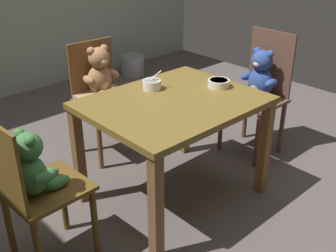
% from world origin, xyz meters
% --- Properties ---
extents(ground_plane, '(5.20, 5.20, 0.04)m').
position_xyz_m(ground_plane, '(0.00, 0.00, -0.02)').
color(ground_plane, '#5B514E').
extents(dining_table, '(1.05, 0.84, 0.71)m').
position_xyz_m(dining_table, '(0.00, 0.00, 0.61)').
color(dining_table, brown).
rests_on(dining_table, ground_plane).
extents(teddy_chair_near_right, '(0.38, 0.42, 0.96)m').
position_xyz_m(teddy_chair_near_right, '(0.93, 0.02, 0.58)').
color(teddy_chair_near_right, brown).
rests_on(teddy_chair_near_right, ground_plane).
extents(teddy_chair_near_left, '(0.42, 0.39, 0.89)m').
position_xyz_m(teddy_chair_near_left, '(-0.93, 0.02, 0.55)').
color(teddy_chair_near_left, brown).
rests_on(teddy_chair_near_left, ground_plane).
extents(teddy_chair_far_center, '(0.43, 0.40, 0.89)m').
position_xyz_m(teddy_chair_far_center, '(0.02, 0.82, 0.57)').
color(teddy_chair_far_center, brown).
rests_on(teddy_chair_far_center, ground_plane).
extents(porridge_bowl_cream_near_right, '(0.15, 0.15, 0.05)m').
position_xyz_m(porridge_bowl_cream_near_right, '(0.37, -0.04, 0.73)').
color(porridge_bowl_cream_near_right, beige).
rests_on(porridge_bowl_cream_near_right, dining_table).
extents(porridge_bowl_white_far_center, '(0.13, 0.12, 0.12)m').
position_xyz_m(porridge_bowl_white_far_center, '(0.02, 0.23, 0.74)').
color(porridge_bowl_white_far_center, silver).
rests_on(porridge_bowl_white_far_center, dining_table).
extents(metal_pail, '(0.28, 0.28, 0.25)m').
position_xyz_m(metal_pail, '(1.36, 2.15, 0.12)').
color(metal_pail, '#93969B').
rests_on(metal_pail, ground_plane).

